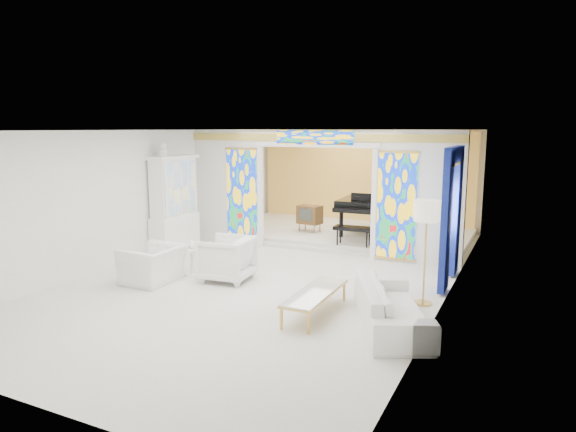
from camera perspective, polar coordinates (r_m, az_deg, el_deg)
The scene contains 24 objects.
floor at distance 11.07m, azimuth -0.99°, elevation -6.21°, with size 12.00×12.00×0.00m, color white.
ceiling at distance 10.65m, azimuth -1.04°, elevation 9.51°, with size 7.00×12.00×0.02m, color white.
wall_back at distance 16.30m, azimuth 8.55°, elevation 4.21°, with size 7.00×0.02×3.00m, color white.
wall_front at distance 6.14m, azimuth -27.28°, elevation -5.93°, with size 7.00×0.02×3.00m, color white.
wall_left at distance 12.71m, azimuth -15.26°, elevation 2.43°, with size 0.02×12.00×3.00m, color white.
wall_right at distance 9.72m, azimuth 17.75°, elevation 0.14°, with size 0.02×12.00×3.00m, color white.
partition_wall at distance 12.54m, azimuth 3.10°, elevation 3.37°, with size 7.00×0.22×3.00m.
stained_glass_left at distance 13.40m, azimuth -5.13°, elevation 2.23°, with size 0.90×0.04×2.40m, color gold.
stained_glass_right at distance 11.85m, azimuth 11.98°, elevation 1.08°, with size 0.90×0.04×2.40m, color gold.
stained_glass_transom at distance 12.37m, azimuth 2.96°, elevation 8.70°, with size 2.00×0.04×0.34m, color gold.
alcove_platform at distance 14.73m, azimuth 6.21°, elevation -1.88°, with size 6.80×3.80×0.18m, color white.
gold_curtain_back at distance 16.19m, azimuth 8.42°, elevation 4.17°, with size 6.70×0.10×2.90m, color #E7B150.
chandelier at distance 14.27m, azimuth 7.02°, elevation 7.69°, with size 0.48×0.48×0.30m, color gold.
blue_drapes at distance 10.40m, azimuth 17.78°, elevation 1.18°, with size 0.14×1.85×2.65m.
china_cabinet at distance 13.03m, azimuth -12.54°, elevation 1.24°, with size 0.56×1.46×2.72m.
armchair_left at distance 10.60m, azimuth -14.77°, elevation -5.23°, with size 1.12×0.97×0.73m, color white.
armchair_right at distance 10.44m, azimuth -6.82°, elevation -4.72°, with size 0.96×0.98×0.89m, color white.
sofa at distance 8.21m, azimuth 11.45°, elevation -9.70°, with size 2.32×0.91×0.68m, color silver.
side_table at distance 10.92m, azimuth -10.62°, elevation -4.53°, with size 0.49×0.49×0.58m.
vase at distance 10.85m, azimuth -10.67°, elevation -2.99°, with size 0.19×0.19×0.20m, color white.
coffee_table at distance 8.55m, azimuth 3.05°, elevation -8.55°, with size 0.57×1.78×0.39m.
floor_lamp at distance 9.04m, azimuth 15.17°, elevation 0.02°, with size 0.52×0.52×1.84m.
grand_piano at distance 14.24m, azimuth 9.79°, elevation 1.26°, with size 1.91×2.99×1.18m.
tv_console at distance 14.32m, azimuth 2.42°, elevation 0.15°, with size 0.70×0.53×0.74m.
Camera 1 is at (4.80, -9.50, 3.04)m, focal length 32.00 mm.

